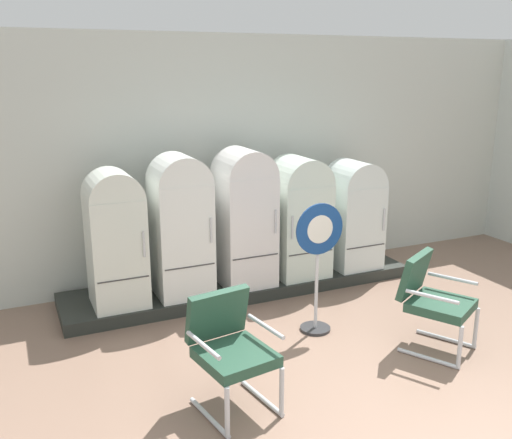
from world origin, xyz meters
name	(u,v)px	position (x,y,z in m)	size (l,w,h in m)	color
ground	(393,427)	(0.00, 0.00, -0.03)	(12.00, 10.00, 0.05)	#886A58
back_wall	(222,159)	(0.00, 3.66, 1.55)	(11.76, 0.12, 3.08)	silver
display_plinth	(242,284)	(0.00, 3.02, 0.07)	(4.34, 0.95, 0.14)	#292C28
refrigerator_0	(115,234)	(-1.53, 2.89, 0.94)	(0.58, 0.62, 1.50)	silver
refrigerator_1	(181,221)	(-0.80, 2.89, 1.01)	(0.62, 0.62, 1.62)	white
refrigerator_2	(244,213)	(-0.01, 2.91, 1.01)	(0.62, 0.67, 1.63)	white
refrigerator_3	(299,213)	(0.72, 2.91, 0.93)	(0.65, 0.67, 1.49)	silver
refrigerator_4	(354,211)	(1.52, 2.90, 0.88)	(0.61, 0.64, 1.39)	silver
armchair_left	(230,345)	(-1.05, 0.77, 0.54)	(0.68, 0.74, 0.95)	silver
armchair_right	(433,297)	(1.09, 0.88, 0.54)	(0.80, 0.84, 0.95)	silver
sign_stand	(318,266)	(0.27, 1.66, 0.72)	(0.53, 0.32, 1.38)	#2D2D30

